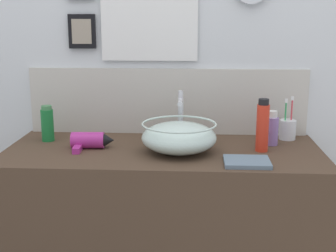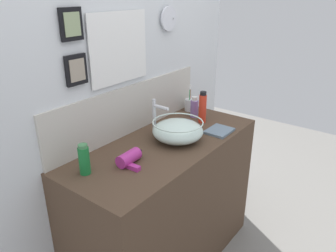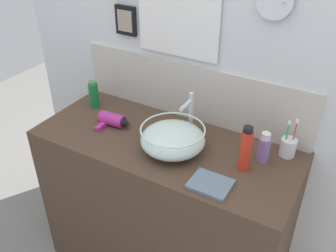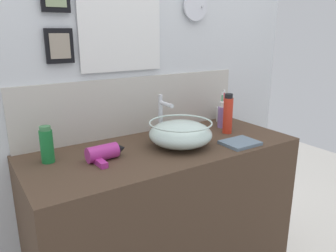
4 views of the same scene
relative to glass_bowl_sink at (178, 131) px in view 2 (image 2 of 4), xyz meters
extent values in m
cube|color=#4C3828|center=(-0.07, 0.04, -0.52)|extent=(1.32, 0.56, 0.91)
cube|color=silver|center=(-0.07, 0.35, 0.22)|extent=(2.14, 0.06, 2.39)
cube|color=beige|center=(-0.07, 0.31, 0.09)|extent=(1.29, 0.02, 0.31)
cube|color=white|center=(-0.15, 0.31, 0.47)|extent=(0.38, 0.01, 0.33)
cube|color=white|center=(-0.15, 0.30, 0.47)|extent=(0.44, 0.01, 0.39)
cylinder|color=silver|center=(0.30, 0.30, 0.60)|extent=(0.15, 0.01, 0.15)
cylinder|color=silver|center=(0.34, 0.31, 0.60)|extent=(0.01, 0.06, 0.01)
cube|color=black|center=(-0.45, 0.30, 0.63)|extent=(0.12, 0.02, 0.15)
cube|color=gray|center=(-0.45, 0.29, 0.63)|extent=(0.09, 0.01, 0.11)
cube|color=black|center=(-0.45, 0.30, 0.41)|extent=(0.12, 0.02, 0.15)
cube|color=gray|center=(-0.45, 0.29, 0.41)|extent=(0.09, 0.01, 0.11)
ellipsoid|color=silver|center=(0.00, 0.00, 0.00)|extent=(0.30, 0.30, 0.12)
torus|color=silver|center=(0.00, 0.00, 0.05)|extent=(0.30, 0.30, 0.01)
torus|color=#B2B7BC|center=(0.00, 0.00, -0.06)|extent=(0.11, 0.11, 0.01)
cylinder|color=silver|center=(0.00, 0.18, 0.03)|extent=(0.02, 0.02, 0.19)
cylinder|color=silver|center=(0.00, 0.13, 0.12)|extent=(0.02, 0.11, 0.02)
cylinder|color=silver|center=(0.00, 0.18, 0.15)|extent=(0.02, 0.02, 0.03)
cylinder|color=#B22D8C|center=(-0.38, 0.04, -0.03)|extent=(0.14, 0.08, 0.07)
cone|color=black|center=(-0.30, 0.04, -0.03)|extent=(0.05, 0.06, 0.06)
cube|color=#B22D8C|center=(-0.42, -0.01, -0.05)|extent=(0.03, 0.09, 0.02)
cylinder|color=silver|center=(0.48, 0.23, -0.02)|extent=(0.07, 0.07, 0.09)
cylinder|color=#D83F4C|center=(0.49, 0.24, 0.03)|extent=(0.01, 0.01, 0.17)
cube|color=white|center=(0.49, 0.24, 0.12)|extent=(0.01, 0.01, 0.02)
cylinder|color=green|center=(0.46, 0.23, 0.02)|extent=(0.01, 0.01, 0.16)
cube|color=white|center=(0.46, 0.23, 0.11)|extent=(0.01, 0.01, 0.02)
cylinder|color=#197233|center=(-0.59, 0.14, 0.01)|extent=(0.05, 0.05, 0.14)
cylinder|color=#3F7F4C|center=(-0.59, 0.14, 0.09)|extent=(0.05, 0.05, 0.02)
cylinder|color=#8C6BB2|center=(0.39, 0.14, 0.00)|extent=(0.06, 0.06, 0.12)
cylinder|color=silver|center=(0.39, 0.14, 0.07)|extent=(0.04, 0.04, 0.03)
cylinder|color=red|center=(0.34, 0.04, 0.03)|extent=(0.05, 0.05, 0.19)
cylinder|color=black|center=(0.34, 0.04, 0.14)|extent=(0.04, 0.04, 0.02)
cube|color=slate|center=(0.26, -0.14, -0.06)|extent=(0.17, 0.14, 0.02)
camera|label=1|loc=(0.07, -1.83, 0.48)|focal=50.00mm
camera|label=2|loc=(-1.46, -1.03, 0.79)|focal=35.00mm
camera|label=3|loc=(0.70, -1.25, 0.99)|focal=40.00mm
camera|label=4|loc=(-0.86, -1.22, 0.47)|focal=35.00mm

